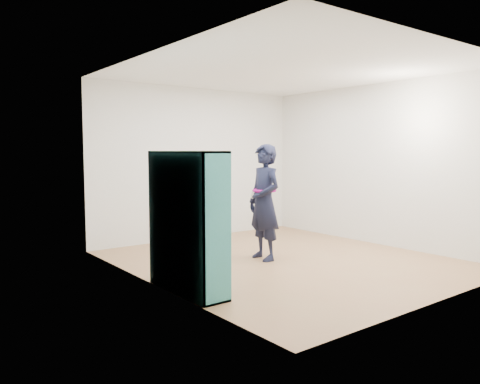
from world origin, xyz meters
TOP-DOWN VIEW (x-y plane):
  - floor at (0.00, 0.00)m, footprint 4.50×4.50m
  - ceiling at (0.00, 0.00)m, footprint 4.50×4.50m
  - wall_left at (-2.00, 0.00)m, footprint 0.02×4.50m
  - wall_right at (2.00, 0.00)m, footprint 0.02×4.50m
  - wall_back at (0.00, 2.25)m, footprint 4.00×0.02m
  - wall_front at (0.00, -2.25)m, footprint 4.00×0.02m
  - bookshelf at (-1.85, -0.41)m, footprint 0.33×1.14m
  - person at (-0.19, 0.24)m, footprint 0.43×0.62m
  - smartphone at (-0.32, 0.33)m, footprint 0.01×0.09m

SIDE VIEW (x-z plane):
  - floor at x=0.00m, z-range 0.00..0.00m
  - bookshelf at x=-1.85m, z-range -0.02..1.50m
  - person at x=-0.19m, z-range 0.00..1.62m
  - smartphone at x=-0.32m, z-range 0.85..0.98m
  - wall_left at x=-2.00m, z-range 0.00..2.60m
  - wall_right at x=2.00m, z-range 0.00..2.60m
  - wall_back at x=0.00m, z-range 0.00..2.60m
  - wall_front at x=0.00m, z-range 0.00..2.60m
  - ceiling at x=0.00m, z-range 2.60..2.60m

